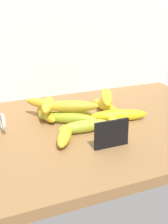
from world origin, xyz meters
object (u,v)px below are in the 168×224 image
(chalkboard_sign, at_px, (111,135))
(banana_8, at_px, (48,105))
(banana_1, at_px, (45,114))
(banana_3, at_px, (84,126))
(banana_11, at_px, (46,104))
(banana_2, at_px, (65,135))
(banana_0, at_px, (67,118))
(banana_5, at_px, (105,106))
(banana_6, at_px, (75,111))
(banana_9, at_px, (70,106))
(banana_10, at_px, (107,97))
(banana_7, at_px, (119,115))
(banana_4, at_px, (116,126))

(chalkboard_sign, bearing_deg, banana_8, 108.96)
(banana_1, relative_size, banana_3, 0.87)
(banana_11, bearing_deg, banana_2, -92.02)
(banana_0, relative_size, banana_1, 1.35)
(banana_5, bearing_deg, banana_6, 179.36)
(banana_3, bearing_deg, banana_6, 78.18)
(banana_3, bearing_deg, banana_9, 94.68)
(chalkboard_sign, height_order, banana_8, chalkboard_sign)
(banana_3, xyz_separation_m, banana_6, (0.03, 0.16, -0.00))
(banana_1, xyz_separation_m, banana_10, (0.24, -0.02, 0.04))
(banana_3, distance_m, banana_10, 0.22)
(banana_2, height_order, banana_11, banana_11)
(banana_1, distance_m, banana_7, 0.26)
(chalkboard_sign, height_order, banana_9, chalkboard_sign)
(chalkboard_sign, relative_size, banana_9, 0.55)
(chalkboard_sign, bearing_deg, banana_5, 65.25)
(banana_0, xyz_separation_m, banana_10, (0.18, 0.05, 0.04))
(banana_10, xyz_separation_m, banana_11, (-0.24, 0.02, -0.00))
(banana_8, relative_size, banana_11, 0.85)
(banana_0, bearing_deg, banana_9, 5.61)
(banana_2, bearing_deg, banana_0, 65.66)
(banana_2, distance_m, banana_11, 0.21)
(banana_0, relative_size, banana_8, 1.33)
(banana_2, bearing_deg, chalkboard_sign, -40.58)
(banana_1, relative_size, banana_9, 0.77)
(banana_3, relative_size, banana_5, 1.13)
(banana_1, xyz_separation_m, banana_5, (0.24, -0.01, -0.00))
(banana_0, xyz_separation_m, banana_6, (0.05, 0.06, -0.00))
(banana_9, bearing_deg, chalkboard_sign, -81.63)
(banana_0, distance_m, banana_8, 0.08)
(banana_2, relative_size, banana_7, 0.78)
(banana_0, xyz_separation_m, banana_8, (-0.05, 0.05, 0.04))
(banana_4, relative_size, banana_7, 0.97)
(banana_0, xyz_separation_m, banana_3, (0.02, -0.10, 0.00))
(banana_1, relative_size, banana_6, 0.90)
(banana_0, xyz_separation_m, banana_2, (-0.06, -0.14, -0.00))
(banana_1, xyz_separation_m, banana_6, (0.11, -0.01, -0.00))
(banana_5, distance_m, banana_7, 0.12)
(banana_0, height_order, banana_7, banana_7)
(banana_0, xyz_separation_m, banana_9, (0.01, 0.00, 0.04))
(chalkboard_sign, relative_size, banana_8, 0.71)
(banana_1, height_order, banana_5, same)
(banana_1, bearing_deg, banana_10, -4.87)
(banana_11, bearing_deg, banana_6, -3.78)
(banana_0, distance_m, banana_9, 0.04)
(banana_1, bearing_deg, banana_2, -91.41)
(banana_5, height_order, banana_10, banana_10)
(banana_2, bearing_deg, banana_3, 24.66)
(banana_3, distance_m, banana_9, 0.11)
(banana_10, bearing_deg, banana_6, 173.67)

